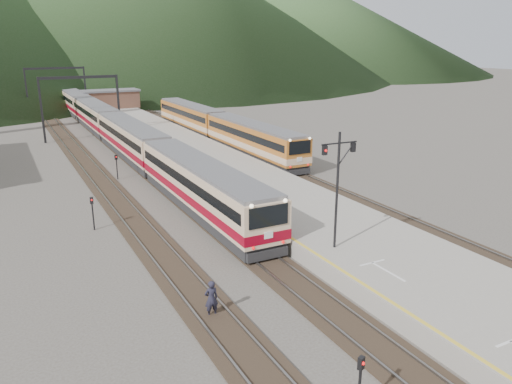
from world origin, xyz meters
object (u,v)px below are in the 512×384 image
signal_mast (338,178)px  main_train (111,126)px  worker (211,299)px  second_train (218,127)px

signal_mast → main_train: bearing=94.4°
main_train → worker: bearing=-96.5°
second_train → worker: second_train is taller
worker → main_train: bearing=-94.6°
main_train → worker: size_ratio=45.82×
second_train → worker: bearing=-113.8°
second_train → signal_mast: 36.43m
second_train → signal_mast: signal_mast is taller
second_train → signal_mast: size_ratio=5.76×
second_train → worker: (-16.50, -37.41, -1.02)m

